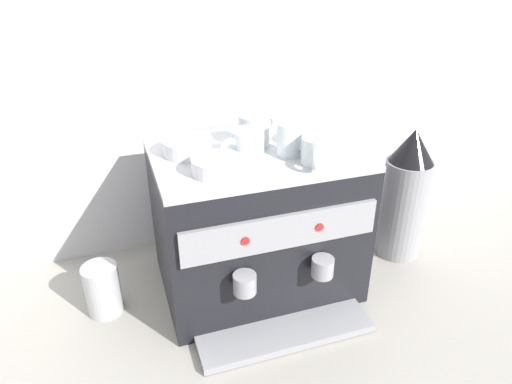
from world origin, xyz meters
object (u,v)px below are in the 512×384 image
(ceramic_cup_0, at_px, (318,151))
(ceramic_bowl_0, at_px, (313,136))
(ceramic_cup_2, at_px, (246,145))
(ceramic_cup_3, at_px, (255,130))
(coffee_grinder, at_px, (405,195))
(espresso_machine, at_px, (257,222))
(ceramic_bowl_2, at_px, (216,166))
(milk_pitcher, at_px, (103,289))
(ceramic_cup_1, at_px, (290,140))
(ceramic_bowl_1, at_px, (188,147))

(ceramic_cup_0, xyz_separation_m, ceramic_bowl_0, (0.04, 0.13, -0.01))
(ceramic_cup_0, relative_size, ceramic_bowl_0, 0.88)
(ceramic_cup_2, distance_m, ceramic_cup_3, 0.10)
(ceramic_bowl_0, distance_m, coffee_grinder, 0.40)
(espresso_machine, bearing_deg, ceramic_bowl_0, 3.45)
(ceramic_bowl_2, bearing_deg, milk_pitcher, 161.83)
(ceramic_cup_3, xyz_separation_m, ceramic_bowl_0, (0.15, -0.04, -0.02))
(espresso_machine, xyz_separation_m, ceramic_cup_0, (0.12, -0.12, 0.24))
(ceramic_cup_1, bearing_deg, ceramic_cup_0, -59.11)
(ceramic_cup_0, relative_size, milk_pitcher, 0.77)
(ceramic_cup_0, relative_size, coffee_grinder, 0.27)
(ceramic_cup_3, relative_size, coffee_grinder, 0.28)
(ceramic_bowl_1, bearing_deg, coffee_grinder, -3.61)
(ceramic_cup_3, height_order, coffee_grinder, ceramic_cup_3)
(coffee_grinder, bearing_deg, ceramic_bowl_1, 176.39)
(espresso_machine, xyz_separation_m, ceramic_bowl_2, (-0.13, -0.09, 0.23))
(ceramic_cup_3, bearing_deg, coffee_grinder, -5.16)
(ceramic_cup_0, height_order, ceramic_cup_3, ceramic_cup_3)
(espresso_machine, height_order, ceramic_cup_1, ceramic_cup_1)
(ceramic_cup_0, distance_m, coffee_grinder, 0.46)
(ceramic_bowl_1, bearing_deg, espresso_machine, -15.41)
(ceramic_cup_1, bearing_deg, ceramic_bowl_1, 159.18)
(ceramic_bowl_2, bearing_deg, ceramic_bowl_1, 106.91)
(espresso_machine, height_order, ceramic_cup_0, ceramic_cup_0)
(ceramic_bowl_2, xyz_separation_m, coffee_grinder, (0.61, 0.09, -0.23))
(ceramic_bowl_2, height_order, milk_pitcher, ceramic_bowl_2)
(ceramic_bowl_0, bearing_deg, ceramic_bowl_2, -161.32)
(coffee_grinder, distance_m, milk_pitcher, 0.92)
(ceramic_cup_0, height_order, ceramic_bowl_2, ceramic_cup_0)
(ceramic_cup_1, relative_size, ceramic_bowl_2, 0.73)
(ceramic_bowl_1, distance_m, milk_pitcher, 0.45)
(ceramic_bowl_0, distance_m, milk_pitcher, 0.69)
(ceramic_cup_1, xyz_separation_m, milk_pitcher, (-0.50, 0.06, -0.38))
(ceramic_bowl_2, xyz_separation_m, milk_pitcher, (-0.30, 0.10, -0.36))
(espresso_machine, relative_size, ceramic_bowl_0, 4.14)
(ceramic_cup_2, bearing_deg, ceramic_cup_3, 58.38)
(ceramic_bowl_0, xyz_separation_m, ceramic_bowl_1, (-0.33, 0.04, -0.00))
(espresso_machine, height_order, ceramic_bowl_0, ceramic_bowl_0)
(ceramic_bowl_1, relative_size, milk_pitcher, 0.87)
(ceramic_cup_0, distance_m, ceramic_cup_1, 0.08)
(ceramic_cup_3, bearing_deg, ceramic_bowl_1, -179.58)
(espresso_machine, xyz_separation_m, ceramic_cup_3, (0.01, 0.05, 0.25))
(ceramic_cup_1, height_order, ceramic_cup_3, ceramic_cup_3)
(espresso_machine, distance_m, ceramic_bowl_0, 0.28)
(milk_pitcher, bearing_deg, ceramic_cup_1, -6.46)
(ceramic_cup_3, bearing_deg, ceramic_cup_1, -56.90)
(ceramic_cup_2, height_order, ceramic_bowl_0, ceramic_cup_2)
(milk_pitcher, bearing_deg, ceramic_cup_0, -13.19)
(espresso_machine, height_order, ceramic_bowl_1, ceramic_bowl_1)
(ceramic_cup_1, bearing_deg, ceramic_bowl_2, -168.15)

